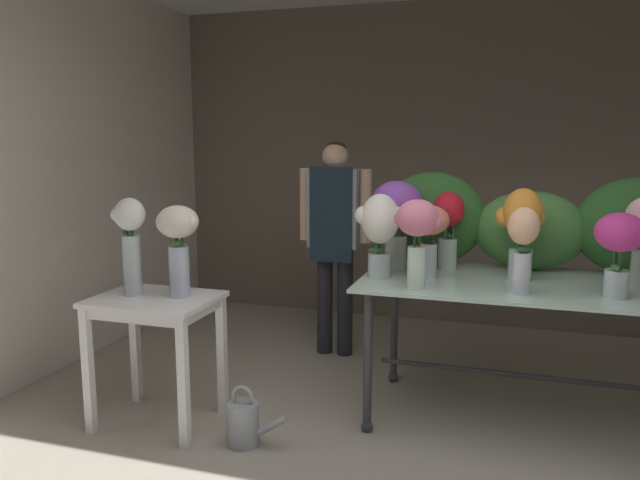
{
  "coord_description": "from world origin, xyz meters",
  "views": [
    {
      "loc": [
        0.49,
        -2.07,
        1.67
      ],
      "look_at": [
        -0.55,
        1.18,
        1.11
      ],
      "focal_mm": 34.68,
      "sensor_mm": 36.0,
      "label": 1
    }
  ],
  "objects_px": {
    "vase_crimson_tulips": "(448,223)",
    "side_table_white": "(155,316)",
    "watering_can": "(244,423)",
    "vase_ivory_snapdragons": "(380,227)",
    "vase_cream_lisianthus_tall": "(178,239)",
    "display_table_glass": "(521,303)",
    "vase_magenta_lilies": "(621,243)",
    "vase_coral_hydrangea": "(428,230)",
    "vase_violet_freesia": "(397,211)",
    "vase_rosy_dahlias": "(417,229)",
    "vase_peach_peonies": "(523,243)",
    "florist": "(335,226)",
    "vase_sunset_roses": "(521,225)",
    "vase_white_roses_tall": "(130,239)"
  },
  "relations": [
    {
      "from": "vase_crimson_tulips",
      "to": "watering_can",
      "type": "distance_m",
      "value": 1.7
    },
    {
      "from": "vase_ivory_snapdragons",
      "to": "vase_magenta_lilies",
      "type": "bearing_deg",
      "value": -3.89
    },
    {
      "from": "display_table_glass",
      "to": "vase_coral_hydrangea",
      "type": "bearing_deg",
      "value": -173.98
    },
    {
      "from": "vase_magenta_lilies",
      "to": "vase_sunset_roses",
      "type": "relative_size",
      "value": 0.83
    },
    {
      "from": "florist",
      "to": "vase_magenta_lilies",
      "type": "xyz_separation_m",
      "value": [
        1.83,
        -1.03,
        0.13
      ]
    },
    {
      "from": "vase_coral_hydrangea",
      "to": "vase_cream_lisianthus_tall",
      "type": "relative_size",
      "value": 0.82
    },
    {
      "from": "florist",
      "to": "watering_can",
      "type": "distance_m",
      "value": 1.79
    },
    {
      "from": "vase_coral_hydrangea",
      "to": "display_table_glass",
      "type": "bearing_deg",
      "value": 6.02
    },
    {
      "from": "florist",
      "to": "vase_white_roses_tall",
      "type": "distance_m",
      "value": 1.67
    },
    {
      "from": "side_table_white",
      "to": "vase_violet_freesia",
      "type": "xyz_separation_m",
      "value": [
        1.25,
        0.79,
        0.57
      ]
    },
    {
      "from": "florist",
      "to": "vase_sunset_roses",
      "type": "bearing_deg",
      "value": -29.36
    },
    {
      "from": "vase_sunset_roses",
      "to": "vase_ivory_snapdragons",
      "type": "bearing_deg",
      "value": -166.21
    },
    {
      "from": "side_table_white",
      "to": "vase_ivory_snapdragons",
      "type": "height_order",
      "value": "vase_ivory_snapdragons"
    },
    {
      "from": "side_table_white",
      "to": "vase_violet_freesia",
      "type": "relative_size",
      "value": 1.39
    },
    {
      "from": "vase_rosy_dahlias",
      "to": "watering_can",
      "type": "height_order",
      "value": "vase_rosy_dahlias"
    },
    {
      "from": "vase_peach_peonies",
      "to": "vase_magenta_lilies",
      "type": "height_order",
      "value": "vase_peach_peonies"
    },
    {
      "from": "vase_rosy_dahlias",
      "to": "watering_can",
      "type": "distance_m",
      "value": 1.42
    },
    {
      "from": "watering_can",
      "to": "vase_violet_freesia",
      "type": "bearing_deg",
      "value": 53.41
    },
    {
      "from": "vase_magenta_lilies",
      "to": "vase_coral_hydrangea",
      "type": "distance_m",
      "value": 1.01
    },
    {
      "from": "vase_peach_peonies",
      "to": "vase_coral_hydrangea",
      "type": "xyz_separation_m",
      "value": [
        -0.53,
        0.24,
        0.01
      ]
    },
    {
      "from": "vase_crimson_tulips",
      "to": "vase_cream_lisianthus_tall",
      "type": "xyz_separation_m",
      "value": [
        -1.42,
        -0.8,
        -0.05
      ]
    },
    {
      "from": "vase_ivory_snapdragons",
      "to": "vase_rosy_dahlias",
      "type": "relative_size",
      "value": 1.01
    },
    {
      "from": "side_table_white",
      "to": "vase_coral_hydrangea",
      "type": "height_order",
      "value": "vase_coral_hydrangea"
    },
    {
      "from": "vase_crimson_tulips",
      "to": "vase_coral_hydrangea",
      "type": "xyz_separation_m",
      "value": [
        -0.08,
        -0.26,
        -0.01
      ]
    },
    {
      "from": "vase_rosy_dahlias",
      "to": "vase_coral_hydrangea",
      "type": "xyz_separation_m",
      "value": [
        0.02,
        0.29,
        -0.04
      ]
    },
    {
      "from": "display_table_glass",
      "to": "vase_rosy_dahlias",
      "type": "relative_size",
      "value": 3.7
    },
    {
      "from": "display_table_glass",
      "to": "vase_crimson_tulips",
      "type": "xyz_separation_m",
      "value": [
        -0.45,
        0.2,
        0.42
      ]
    },
    {
      "from": "vase_coral_hydrangea",
      "to": "vase_ivory_snapdragons",
      "type": "bearing_deg",
      "value": -163.35
    },
    {
      "from": "vase_crimson_tulips",
      "to": "vase_rosy_dahlias",
      "type": "relative_size",
      "value": 1.0
    },
    {
      "from": "vase_crimson_tulips",
      "to": "vase_cream_lisianthus_tall",
      "type": "height_order",
      "value": "vase_crimson_tulips"
    },
    {
      "from": "vase_ivory_snapdragons",
      "to": "vase_crimson_tulips",
      "type": "height_order",
      "value": "vase_ivory_snapdragons"
    },
    {
      "from": "vase_rosy_dahlias",
      "to": "vase_cream_lisianthus_tall",
      "type": "bearing_deg",
      "value": -169.0
    },
    {
      "from": "display_table_glass",
      "to": "vase_sunset_roses",
      "type": "xyz_separation_m",
      "value": [
        -0.02,
        0.06,
        0.45
      ]
    },
    {
      "from": "vase_cream_lisianthus_tall",
      "to": "vase_crimson_tulips",
      "type": "bearing_deg",
      "value": 29.52
    },
    {
      "from": "vase_coral_hydrangea",
      "to": "vase_cream_lisianthus_tall",
      "type": "bearing_deg",
      "value": -157.83
    },
    {
      "from": "vase_peach_peonies",
      "to": "vase_rosy_dahlias",
      "type": "distance_m",
      "value": 0.55
    },
    {
      "from": "vase_crimson_tulips",
      "to": "vase_violet_freesia",
      "type": "xyz_separation_m",
      "value": [
        -0.31,
        -0.07,
        0.07
      ]
    },
    {
      "from": "display_table_glass",
      "to": "vase_white_roses_tall",
      "type": "relative_size",
      "value": 3.2
    },
    {
      "from": "vase_ivory_snapdragons",
      "to": "vase_cream_lisianthus_tall",
      "type": "bearing_deg",
      "value": -156.5
    },
    {
      "from": "vase_coral_hydrangea",
      "to": "vase_magenta_lilies",
      "type": "bearing_deg",
      "value": -9.51
    },
    {
      "from": "vase_crimson_tulips",
      "to": "side_table_white",
      "type": "bearing_deg",
      "value": -151.2
    },
    {
      "from": "vase_crimson_tulips",
      "to": "vase_sunset_roses",
      "type": "xyz_separation_m",
      "value": [
        0.43,
        -0.15,
        0.03
      ]
    },
    {
      "from": "vase_rosy_dahlias",
      "to": "watering_can",
      "type": "bearing_deg",
      "value": -154.97
    },
    {
      "from": "vase_peach_peonies",
      "to": "florist",
      "type": "bearing_deg",
      "value": 140.77
    },
    {
      "from": "vase_ivory_snapdragons",
      "to": "florist",
      "type": "bearing_deg",
      "value": 120.33
    },
    {
      "from": "vase_sunset_roses",
      "to": "vase_white_roses_tall",
      "type": "distance_m",
      "value": 2.25
    },
    {
      "from": "vase_violet_freesia",
      "to": "vase_peach_peonies",
      "type": "bearing_deg",
      "value": -29.76
    },
    {
      "from": "vase_ivory_snapdragons",
      "to": "vase_coral_hydrangea",
      "type": "distance_m",
      "value": 0.28
    },
    {
      "from": "vase_crimson_tulips",
      "to": "vase_rosy_dahlias",
      "type": "bearing_deg",
      "value": -100.78
    },
    {
      "from": "side_table_white",
      "to": "vase_rosy_dahlias",
      "type": "height_order",
      "value": "vase_rosy_dahlias"
    }
  ]
}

